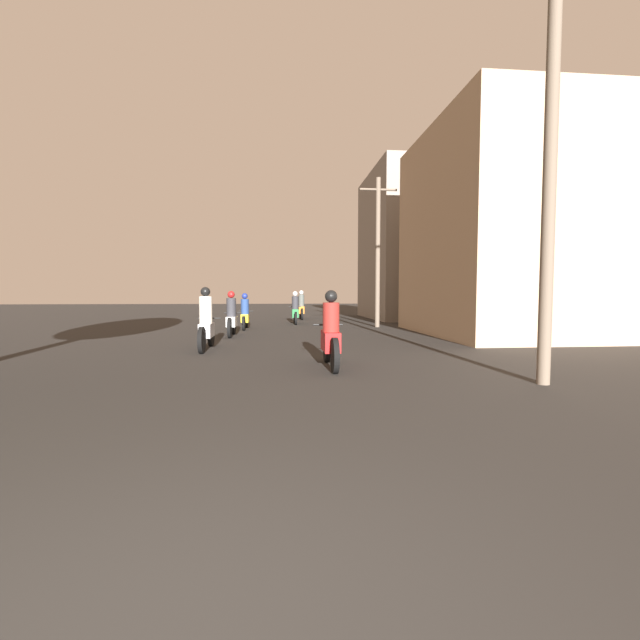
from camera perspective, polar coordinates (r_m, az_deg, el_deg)
motorcycle_red at (r=8.33m, az=1.42°, el=-2.22°), size 0.60×1.96×1.51m
motorcycle_silver at (r=11.33m, az=-14.92°, el=-0.62°), size 0.60×2.11×1.61m
motorcycle_white at (r=14.74m, az=-11.70°, el=0.24°), size 0.60×1.95×1.53m
motorcycle_yellow at (r=17.63m, az=-9.96°, el=0.73°), size 0.60×2.04×1.47m
motorcycle_green at (r=20.47m, az=-3.33°, el=1.26°), size 0.60×2.05×1.56m
motorcycle_orange at (r=24.12m, az=-2.51°, el=1.64°), size 0.60×2.06×1.63m
building_right_near at (r=16.61m, az=23.28°, el=10.68°), size 5.40×7.33×7.18m
building_right_far at (r=25.87m, az=11.54°, el=9.62°), size 4.44×7.51×8.43m
utility_pole_near at (r=8.07m, az=28.48°, el=22.20°), size 1.60×0.20×7.83m
utility_pole_far at (r=18.70m, az=7.71°, el=9.32°), size 1.60×0.20×6.36m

